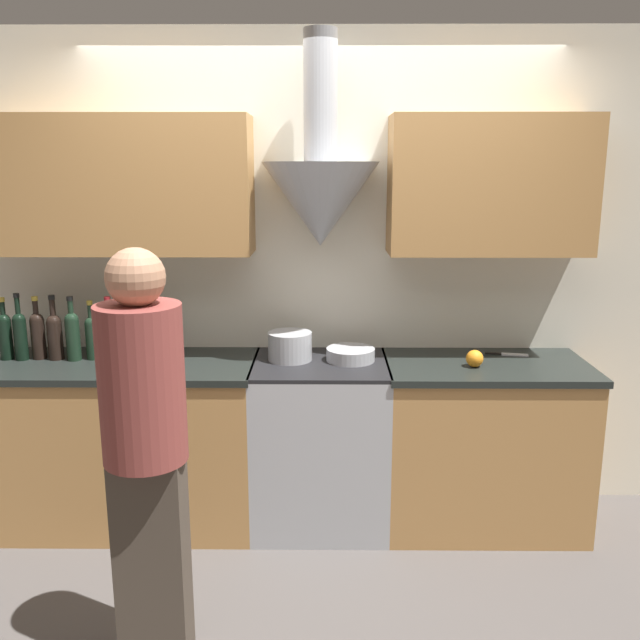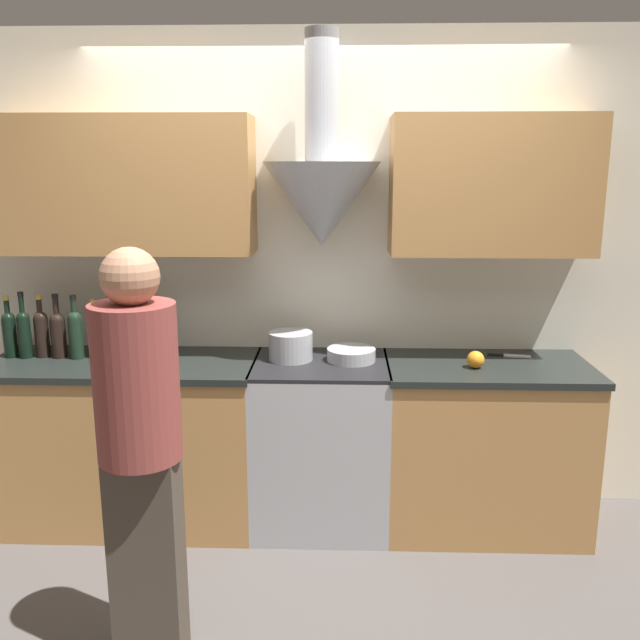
{
  "view_description": "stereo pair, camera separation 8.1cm",
  "coord_description": "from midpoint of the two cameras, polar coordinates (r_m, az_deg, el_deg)",
  "views": [
    {
      "loc": [
        0.03,
        -3.06,
        1.9
      ],
      "look_at": [
        0.0,
        0.21,
        1.15
      ],
      "focal_mm": 38.0,
      "sensor_mm": 36.0,
      "label": 1
    },
    {
      "loc": [
        0.11,
        -3.06,
        1.9
      ],
      "look_at": [
        0.0,
        0.21,
        1.15
      ],
      "focal_mm": 38.0,
      "sensor_mm": 36.0,
      "label": 2
    }
  ],
  "objects": [
    {
      "name": "wine_bottle_0",
      "position": [
        3.94,
        -25.54,
        -1.05
      ],
      "size": [
        0.07,
        0.07,
        0.33
      ],
      "color": "black",
      "rests_on": "counter_left"
    },
    {
      "name": "wine_bottle_6",
      "position": [
        3.71,
        -17.9,
        -1.12
      ],
      "size": [
        0.08,
        0.08,
        0.34
      ],
      "color": "black",
      "rests_on": "counter_left"
    },
    {
      "name": "ground_plane",
      "position": [
        3.61,
        -0.71,
        -18.91
      ],
      "size": [
        12.0,
        12.0,
        0.0
      ],
      "primitive_type": "plane",
      "color": "#4C4744"
    },
    {
      "name": "counter_left",
      "position": [
        3.84,
        -16.63,
        -9.86
      ],
      "size": [
        1.4,
        0.62,
        0.9
      ],
      "color": "#B27F47",
      "rests_on": "ground_plane"
    },
    {
      "name": "wine_bottle_5",
      "position": [
        3.76,
        -19.24,
        -1.22
      ],
      "size": [
        0.07,
        0.07,
        0.31
      ],
      "color": "black",
      "rests_on": "counter_left"
    },
    {
      "name": "stock_pot",
      "position": [
        3.56,
        -3.2,
        -2.21
      ],
      "size": [
        0.23,
        0.23,
        0.15
      ],
      "color": "#A8AAAF",
      "rests_on": "stove_range"
    },
    {
      "name": "counter_right",
      "position": [
        3.76,
        12.93,
        -10.12
      ],
      "size": [
        1.05,
        0.62,
        0.9
      ],
      "color": "#B27F47",
      "rests_on": "ground_plane"
    },
    {
      "name": "orange_fruit",
      "position": [
        3.52,
        12.25,
        -3.19
      ],
      "size": [
        0.09,
        0.09,
        0.09
      ],
      "color": "orange",
      "rests_on": "counter_right"
    },
    {
      "name": "wine_bottle_1",
      "position": [
        3.89,
        -24.49,
        -1.03
      ],
      "size": [
        0.07,
        0.07,
        0.36
      ],
      "color": "black",
      "rests_on": "counter_left"
    },
    {
      "name": "wall_back",
      "position": [
        3.67,
        -1.53,
        6.2
      ],
      "size": [
        8.4,
        0.6,
        2.6
      ],
      "color": "silver",
      "rests_on": "ground_plane"
    },
    {
      "name": "wine_bottle_3",
      "position": [
        3.83,
        -22.01,
        -1.09
      ],
      "size": [
        0.08,
        0.08,
        0.34
      ],
      "color": "black",
      "rests_on": "counter_left"
    },
    {
      "name": "person_foreground_left",
      "position": [
        2.61,
        -15.36,
        -9.98
      ],
      "size": [
        0.31,
        0.31,
        1.63
      ],
      "color": "#473D33",
      "rests_on": "ground_plane"
    },
    {
      "name": "mixing_bowl",
      "position": [
        3.55,
        1.93,
        -2.92
      ],
      "size": [
        0.25,
        0.25,
        0.07
      ],
      "color": "#A8AAAF",
      "rests_on": "stove_range"
    },
    {
      "name": "wine_bottle_8",
      "position": [
        3.67,
        -14.78,
        -1.26
      ],
      "size": [
        0.07,
        0.07,
        0.31
      ],
      "color": "black",
      "rests_on": "counter_left"
    },
    {
      "name": "chefs_knife",
      "position": [
        3.79,
        14.87,
        -2.81
      ],
      "size": [
        0.23,
        0.07,
        0.01
      ],
      "rotation": [
        0.0,
        0.0,
        -0.2
      ],
      "color": "silver",
      "rests_on": "counter_right"
    },
    {
      "name": "wine_bottle_7",
      "position": [
        3.7,
        -16.42,
        -1.17
      ],
      "size": [
        0.08,
        0.08,
        0.34
      ],
      "color": "black",
      "rests_on": "counter_left"
    },
    {
      "name": "wine_bottle_4",
      "position": [
        3.78,
        -20.69,
        -1.07
      ],
      "size": [
        0.07,
        0.07,
        0.34
      ],
      "color": "black",
      "rests_on": "counter_left"
    },
    {
      "name": "stove_range",
      "position": [
        3.68,
        -0.63,
        -10.28
      ],
      "size": [
        0.71,
        0.6,
        0.9
      ],
      "color": "#A8AAAF",
      "rests_on": "ground_plane"
    },
    {
      "name": "wine_bottle_2",
      "position": [
        3.87,
        -23.23,
        -1.02
      ],
      "size": [
        0.07,
        0.07,
        0.34
      ],
      "color": "black",
      "rests_on": "counter_left"
    }
  ]
}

